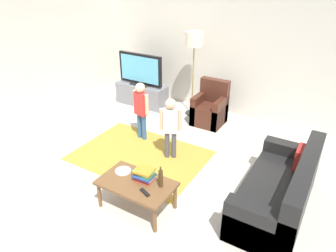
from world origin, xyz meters
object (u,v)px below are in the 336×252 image
(couch, at_px, (282,193))
(armchair, at_px, (210,109))
(tv_stand, at_px, (142,95))
(bottle, at_px, (161,178))
(tv, at_px, (140,70))
(floor_lamp, at_px, (194,44))
(book_stack, at_px, (144,174))
(plate, at_px, (123,171))
(coffee_table, at_px, (136,185))
(child_center, at_px, (171,123))
(child_near_tv, at_px, (141,106))
(tv_remote, at_px, (145,192))

(couch, relative_size, armchair, 2.00)
(tv_stand, distance_m, bottle, 3.64)
(tv, relative_size, floor_lamp, 0.62)
(book_stack, bearing_deg, couch, 27.06)
(book_stack, xyz_separation_m, plate, (-0.35, -0.01, -0.07))
(coffee_table, height_order, book_stack, book_stack)
(armchair, bearing_deg, tv_stand, 178.72)
(floor_lamp, bearing_deg, child_center, -74.21)
(tv_stand, xyz_separation_m, armchair, (1.76, -0.04, 0.05))
(tv, distance_m, child_center, 2.35)
(armchair, bearing_deg, couch, -45.29)
(floor_lamp, xyz_separation_m, child_near_tv, (-0.30, -1.47, -0.87))
(couch, relative_size, child_near_tv, 1.62)
(floor_lamp, height_order, tv_remote, floor_lamp)
(tv, bearing_deg, floor_lamp, 7.96)
(tv_stand, height_order, child_center, child_center)
(armchair, relative_size, plate, 4.09)
(floor_lamp, bearing_deg, armchair, -20.02)
(bottle, bearing_deg, tv, 129.56)
(child_near_tv, relative_size, tv_remote, 6.55)
(bottle, bearing_deg, coffee_table, -162.65)
(couch, height_order, child_near_tv, child_near_tv)
(tv, xyz_separation_m, child_center, (1.73, -1.58, -0.20))
(couch, bearing_deg, bottle, -148.21)
(plate, bearing_deg, couch, 23.08)
(floor_lamp, xyz_separation_m, tv_remote, (0.97, -3.18, -1.11))
(couch, bearing_deg, child_center, 169.40)
(coffee_table, xyz_separation_m, bottle, (0.32, 0.10, 0.18))
(couch, bearing_deg, child_near_tv, 166.70)
(child_center, xyz_separation_m, tv_remote, (0.47, -1.43, -0.22))
(tv, distance_m, plate, 3.28)
(bottle, bearing_deg, child_center, 115.31)
(tv_remote, bearing_deg, child_near_tv, 149.01)
(floor_lamp, relative_size, tv_remote, 10.47)
(book_stack, relative_size, bottle, 0.98)
(child_near_tv, distance_m, bottle, 2.03)
(couch, relative_size, plate, 8.18)
(armchair, height_order, plate, armchair)
(tv_stand, height_order, tv_remote, tv_stand)
(child_center, height_order, bottle, child_center)
(couch, relative_size, tv_remote, 10.59)
(floor_lamp, xyz_separation_m, plate, (0.45, -2.96, -1.12))
(coffee_table, distance_m, bottle, 0.38)
(couch, distance_m, armchair, 2.71)
(floor_lamp, relative_size, plate, 8.09)
(tv, bearing_deg, coffee_table, -55.52)
(tv_stand, xyz_separation_m, coffee_table, (1.98, -2.91, 0.13))
(child_near_tv, height_order, coffee_table, child_near_tv)
(tv_stand, height_order, plate, tv_stand)
(tv_remote, distance_m, plate, 0.56)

